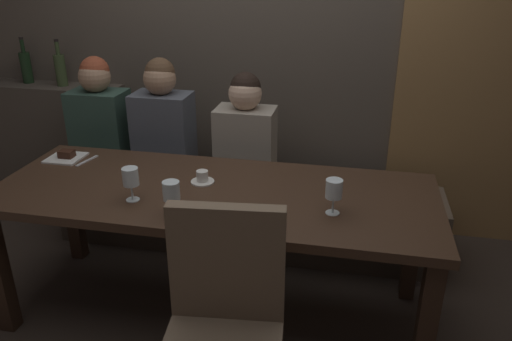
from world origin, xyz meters
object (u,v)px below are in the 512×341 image
(wine_bottle_dark_red, at_px, (26,66))
(wine_bottle_pale_label, at_px, (60,69))
(espresso_cup, at_px, (202,178))
(banquette_bench, at_px, (245,215))
(diner_bearded, at_px, (163,125))
(wine_glass_center_back, at_px, (131,178))
(wine_glass_far_right, at_px, (171,193))
(chair_near_side, at_px, (224,321))
(diner_redhead, at_px, (100,120))
(dessert_plate, at_px, (66,156))
(diner_far_end, at_px, (246,135))
(wine_glass_end_left, at_px, (334,190))
(fork_on_table, at_px, (87,161))
(dining_table, at_px, (214,205))

(wine_bottle_dark_red, bearing_deg, wine_bottle_pale_label, -6.75)
(wine_bottle_pale_label, distance_m, espresso_cup, 1.68)
(banquette_bench, height_order, diner_bearded, diner_bearded)
(wine_glass_center_back, height_order, espresso_cup, wine_glass_center_back)
(wine_glass_far_right, height_order, espresso_cup, wine_glass_far_right)
(diner_bearded, distance_m, espresso_cup, 0.75)
(diner_bearded, relative_size, wine_glass_center_back, 4.86)
(chair_near_side, height_order, wine_glass_center_back, chair_near_side)
(diner_redhead, xyz_separation_m, dessert_plate, (0.03, -0.48, -0.07))
(wine_bottle_pale_label, bearing_deg, diner_far_end, -13.90)
(banquette_bench, xyz_separation_m, wine_glass_end_left, (0.60, -0.83, 0.63))
(chair_near_side, height_order, fork_on_table, chair_near_side)
(espresso_cup, relative_size, dessert_plate, 0.63)
(diner_far_end, relative_size, dessert_plate, 3.85)
(chair_near_side, xyz_separation_m, espresso_cup, (-0.32, 0.79, 0.21))
(diner_redhead, height_order, diner_bearded, diner_bearded)
(wine_bottle_pale_label, height_order, dessert_plate, wine_bottle_pale_label)
(diner_redhead, height_order, wine_bottle_pale_label, wine_bottle_pale_label)
(dining_table, distance_m, dessert_plate, 0.97)
(chair_near_side, xyz_separation_m, diner_bearded, (-0.76, 1.40, 0.27))
(wine_bottle_pale_label, relative_size, fork_on_table, 1.92)
(dessert_plate, bearing_deg, wine_glass_end_left, -13.08)
(chair_near_side, bearing_deg, wine_bottle_dark_red, 137.55)
(diner_bearded, bearing_deg, wine_glass_end_left, -35.85)
(espresso_cup, bearing_deg, fork_on_table, 168.88)
(diner_redhead, bearing_deg, banquette_bench, -0.29)
(dining_table, distance_m, chair_near_side, 0.77)
(wine_glass_center_back, bearing_deg, diner_far_end, 68.08)
(chair_near_side, xyz_separation_m, wine_bottle_pale_label, (-1.66, 1.75, 0.51))
(wine_bottle_dark_red, height_order, wine_glass_far_right, wine_bottle_dark_red)
(diner_far_end, relative_size, fork_on_table, 4.30)
(chair_near_side, relative_size, wine_bottle_dark_red, 3.01)
(chair_near_side, bearing_deg, diner_far_end, 99.46)
(espresso_cup, bearing_deg, wine_glass_center_back, -135.32)
(diner_far_end, distance_m, wine_glass_far_right, 0.98)
(dining_table, height_order, wine_bottle_pale_label, wine_bottle_pale_label)
(diner_redhead, xyz_separation_m, fork_on_table, (0.17, -0.49, -0.08))
(banquette_bench, relative_size, chair_near_side, 2.55)
(fork_on_table, bearing_deg, wine_glass_center_back, -28.30)
(diner_bearded, distance_m, wine_bottle_dark_red, 1.28)
(wine_glass_end_left, xyz_separation_m, wine_glass_far_right, (-0.70, -0.16, -0.00))
(diner_redhead, relative_size, fork_on_table, 4.61)
(diner_far_end, xyz_separation_m, wine_glass_end_left, (0.59, -0.81, 0.06))
(wine_glass_center_back, bearing_deg, wine_glass_far_right, -23.77)
(diner_bearded, height_order, wine_glass_end_left, diner_bearded)
(wine_bottle_pale_label, bearing_deg, wine_glass_center_back, -48.70)
(wine_bottle_pale_label, distance_m, wine_glass_end_left, 2.33)
(chair_near_side, relative_size, wine_glass_far_right, 5.98)
(diner_redhead, height_order, dessert_plate, diner_redhead)
(diner_far_end, bearing_deg, wine_glass_end_left, -54.18)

